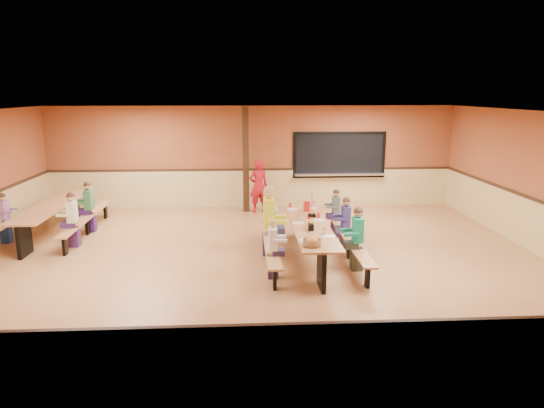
{
  "coord_description": "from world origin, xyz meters",
  "views": [
    {
      "loc": [
        -0.24,
        -9.34,
        3.38
      ],
      "look_at": [
        0.31,
        0.29,
        1.15
      ],
      "focal_mm": 32.0,
      "sensor_mm": 36.0,
      "label": 1
    }
  ],
  "objects": [
    {
      "name": "structural_post",
      "position": [
        -0.2,
        4.4,
        1.5
      ],
      "size": [
        0.18,
        0.18,
        3.0
      ],
      "primitive_type": "cube",
      "color": "black",
      "rests_on": "ground"
    },
    {
      "name": "seated_child_teal_right",
      "position": [
        1.91,
        -0.52,
        0.62
      ],
      "size": [
        0.38,
        0.31,
        1.23
      ],
      "primitive_type": null,
      "color": "#168B6B",
      "rests_on": "ground"
    },
    {
      "name": "place_settings",
      "position": [
        1.09,
        0.17,
        0.8
      ],
      "size": [
        0.65,
        3.3,
        0.11
      ],
      "primitive_type": null,
      "color": "beige",
      "rests_on": "cafeteria_table_main"
    },
    {
      "name": "napkin_dispenser",
      "position": [
        1.05,
        -0.27,
        0.8
      ],
      "size": [
        0.1,
        0.14,
        0.13
      ],
      "primitive_type": "cube",
      "color": "black",
      "rests_on": "cafeteria_table_main"
    },
    {
      "name": "cafeteria_table_main",
      "position": [
        1.09,
        0.17,
        0.53
      ],
      "size": [
        1.91,
        3.7,
        0.74
      ],
      "color": "#AD6E44",
      "rests_on": "ground"
    },
    {
      "name": "condiment_mustard",
      "position": [
        1.03,
        -0.11,
        0.82
      ],
      "size": [
        0.06,
        0.06,
        0.17
      ],
      "primitive_type": "cylinder",
      "color": "yellow",
      "rests_on": "cafeteria_table_main"
    },
    {
      "name": "condiment_ketchup",
      "position": [
        1.05,
        0.08,
        0.82
      ],
      "size": [
        0.06,
        0.06,
        0.17
      ],
      "primitive_type": "cylinder",
      "color": "#B2140F",
      "rests_on": "cafeteria_table_main"
    },
    {
      "name": "seated_child_white_left",
      "position": [
        0.26,
        -0.85,
        0.56
      ],
      "size": [
        0.32,
        0.27,
        1.12
      ],
      "primitive_type": null,
      "color": "white",
      "rests_on": "ground"
    },
    {
      "name": "room_envelope",
      "position": [
        0.0,
        0.0,
        0.69
      ],
      "size": [
        12.04,
        10.04,
        3.02
      ],
      "color": "brown",
      "rests_on": "ground"
    },
    {
      "name": "table_paddle",
      "position": [
        1.21,
        0.79,
        0.88
      ],
      "size": [
        0.16,
        0.16,
        0.56
      ],
      "color": "black",
      "rests_on": "cafeteria_table_main"
    },
    {
      "name": "seated_child_navy_right",
      "position": [
        1.91,
        0.59,
        0.59
      ],
      "size": [
        0.36,
        0.29,
        1.18
      ],
      "primitive_type": null,
      "color": "navy",
      "rests_on": "ground"
    },
    {
      "name": "seated_child_char_right",
      "position": [
        1.91,
        1.72,
        0.57
      ],
      "size": [
        0.33,
        0.27,
        1.13
      ],
      "primitive_type": null,
      "color": "#4B5056",
      "rests_on": "ground"
    },
    {
      "name": "punch_pitcher",
      "position": [
        1.16,
        1.29,
        0.85
      ],
      "size": [
        0.16,
        0.16,
        0.22
      ],
      "primitive_type": "cylinder",
      "color": "#B21B17",
      "rests_on": "cafeteria_table_main"
    },
    {
      "name": "seated_adult_yellow",
      "position": [
        0.26,
        0.5,
        0.73
      ],
      "size": [
        0.49,
        0.4,
        1.46
      ],
      "primitive_type": null,
      "color": "#C9D023",
      "rests_on": "ground"
    },
    {
      "name": "chip_bowl",
      "position": [
        0.93,
        -1.26,
        0.81
      ],
      "size": [
        0.32,
        0.32,
        0.15
      ],
      "primitive_type": null,
      "color": "orange",
      "rests_on": "cafeteria_table_main"
    },
    {
      "name": "kitchen_pass_through",
      "position": [
        2.6,
        4.96,
        1.49
      ],
      "size": [
        2.78,
        0.28,
        1.38
      ],
      "color": "black",
      "rests_on": "ground"
    },
    {
      "name": "seated_child_grey_left",
      "position": [
        0.26,
        1.5,
        0.57
      ],
      "size": [
        0.34,
        0.28,
        1.14
      ],
      "primitive_type": null,
      "color": "silver",
      "rests_on": "ground"
    },
    {
      "name": "seated_child_green_sec",
      "position": [
        -4.07,
        2.49,
        0.62
      ],
      "size": [
        0.39,
        0.32,
        1.24
      ],
      "primitive_type": null,
      "color": "#367047",
      "rests_on": "ground"
    },
    {
      "name": "ground",
      "position": [
        0.0,
        0.0,
        0.0
      ],
      "size": [
        12.0,
        12.0,
        0.0
      ],
      "primitive_type": "plane",
      "color": "#955E38",
      "rests_on": "ground"
    },
    {
      "name": "cafeteria_table_second",
      "position": [
        -4.89,
        2.25,
        0.53
      ],
      "size": [
        1.91,
        3.7,
        0.74
      ],
      "color": "#AD6E44",
      "rests_on": "ground"
    },
    {
      "name": "standing_woman",
      "position": [
        0.15,
        4.26,
        0.76
      ],
      "size": [
        0.64,
        0.51,
        1.53
      ],
      "primitive_type": "imported",
      "rotation": [
        0.0,
        0.0,
        3.43
      ],
      "color": "#A2121C",
      "rests_on": "ground"
    },
    {
      "name": "seated_child_purple_sec",
      "position": [
        -5.72,
        1.66,
        0.58
      ],
      "size": [
        0.34,
        0.28,
        1.15
      ],
      "primitive_type": null,
      "color": "#90609F",
      "rests_on": "ground"
    },
    {
      "name": "seated_child_tan_sec",
      "position": [
        -4.07,
        1.3,
        0.61
      ],
      "size": [
        0.37,
        0.3,
        1.22
      ],
      "primitive_type": null,
      "color": "beige",
      "rests_on": "ground"
    }
  ]
}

